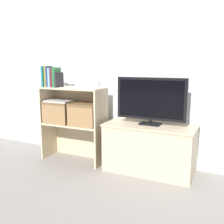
{
  "coord_description": "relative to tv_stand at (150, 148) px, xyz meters",
  "views": [
    {
      "loc": [
        1.22,
        -2.38,
        1.15
      ],
      "look_at": [
        0.0,
        0.16,
        0.63
      ],
      "focal_mm": 42.0,
      "sensor_mm": 36.0,
      "label": 1
    }
  ],
  "objects": [
    {
      "name": "book_navy",
      "position": [
        -1.2,
        -0.12,
        0.74
      ],
      "size": [
        0.02,
        0.13,
        0.23
      ],
      "color": "navy",
      "rests_on": "bookshelf_upper_tier"
    },
    {
      "name": "book_skyblue",
      "position": [
        -1.17,
        -0.12,
        0.73
      ],
      "size": [
        0.03,
        0.13,
        0.22
      ],
      "color": "#709ECC",
      "rests_on": "bookshelf_upper_tier"
    },
    {
      "name": "tv",
      "position": [
        0.0,
        -0.0,
        0.52
      ],
      "size": [
        0.74,
        0.14,
        0.49
      ],
      "color": "black",
      "rests_on": "tv_stand"
    },
    {
      "name": "laptop",
      "position": [
        -1.1,
        -0.08,
        0.45
      ],
      "size": [
        0.32,
        0.24,
        0.02
      ],
      "color": "#BCBCC1",
      "rests_on": "storage_basket_left"
    },
    {
      "name": "wall_back",
      "position": [
        -0.42,
        0.25,
        0.94
      ],
      "size": [
        10.0,
        0.05,
        2.4
      ],
      "color": "silver",
      "rests_on": "ground_plane"
    },
    {
      "name": "ground_plane",
      "position": [
        -0.42,
        -0.22,
        -0.26
      ],
      "size": [
        16.0,
        16.0,
        0.0
      ],
      "primitive_type": "plane",
      "color": "gray"
    },
    {
      "name": "book_teal",
      "position": [
        -1.26,
        -0.12,
        0.74
      ],
      "size": [
        0.03,
        0.16,
        0.24
      ],
      "color": "#1E7075",
      "rests_on": "bookshelf_upper_tier"
    },
    {
      "name": "book_forest",
      "position": [
        -1.11,
        -0.12,
        0.73
      ],
      "size": [
        0.04,
        0.13,
        0.23
      ],
      "color": "#286638",
      "rests_on": "bookshelf_upper_tier"
    },
    {
      "name": "baby_monitor",
      "position": [
        -0.6,
        -0.06,
        0.67
      ],
      "size": [
        0.05,
        0.04,
        0.12
      ],
      "color": "white",
      "rests_on": "bookshelf_upper_tier"
    },
    {
      "name": "book_charcoal",
      "position": [
        -1.07,
        -0.12,
        0.71
      ],
      "size": [
        0.02,
        0.15,
        0.17
      ],
      "color": "#232328",
      "rests_on": "bookshelf_upper_tier"
    },
    {
      "name": "storage_basket_right",
      "position": [
        -0.74,
        -0.08,
        0.33
      ],
      "size": [
        0.34,
        0.28,
        0.25
      ],
      "color": "#937047",
      "rests_on": "bookshelf_lower_tier"
    },
    {
      "name": "storage_basket_left",
      "position": [
        -1.1,
        -0.08,
        0.33
      ],
      "size": [
        0.34,
        0.28,
        0.25
      ],
      "color": "#937047",
      "rests_on": "bookshelf_lower_tier"
    },
    {
      "name": "book_olive",
      "position": [
        -1.23,
        -0.12,
        0.74
      ],
      "size": [
        0.03,
        0.13,
        0.25
      ],
      "color": "olive",
      "rests_on": "bookshelf_upper_tier"
    },
    {
      "name": "tv_stand",
      "position": [
        0.0,
        0.0,
        0.0
      ],
      "size": [
        0.95,
        0.46,
        0.52
      ],
      "color": "#CCB793",
      "rests_on": "ground_plane"
    },
    {
      "name": "bookshelf_lower_tier",
      "position": [
        -0.92,
        -0.0,
        0.02
      ],
      "size": [
        0.76,
        0.32,
        0.45
      ],
      "color": "#CCB793",
      "rests_on": "ground_plane"
    },
    {
      "name": "book_maroon",
      "position": [
        -1.14,
        -0.12,
        0.73
      ],
      "size": [
        0.02,
        0.13,
        0.22
      ],
      "color": "maroon",
      "rests_on": "bookshelf_upper_tier"
    },
    {
      "name": "bookshelf_upper_tier",
      "position": [
        -0.92,
        -0.01,
        0.46
      ],
      "size": [
        0.76,
        0.32,
        0.43
      ],
      "color": "#CCB793",
      "rests_on": "bookshelf_lower_tier"
    }
  ]
}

